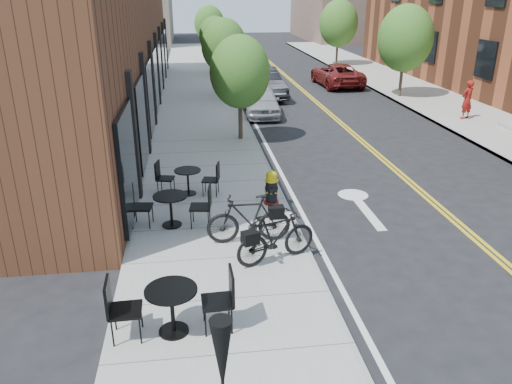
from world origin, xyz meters
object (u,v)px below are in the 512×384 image
bistro_set_b (171,206)px  parked_car_a (262,101)px  patio_umbrella (222,368)px  fire_hydrant (271,188)px  parked_car_far (337,75)px  pedestrian (467,100)px  bicycle_right (276,237)px  bistro_set_c (188,178)px  parked_car_c (232,55)px  bicycle_left (249,219)px  bistro_set_a (172,304)px  parked_car_b (261,83)px

bistro_set_b → parked_car_a: parked_car_a is taller
patio_umbrella → fire_hydrant: bearing=77.0°
bistro_set_b → parked_car_a: bearing=79.1°
patio_umbrella → parked_car_far: 26.46m
pedestrian → bicycle_right: bearing=26.1°
bistro_set_c → parked_car_c: (3.40, 25.21, 0.24)m
bicycle_left → parked_car_far: 20.77m
bistro_set_b → parked_car_far: bearing=70.5°
bicycle_right → patio_umbrella: (-1.42, -4.78, 0.99)m
bistro_set_c → patio_umbrella: 8.78m
bicycle_left → parked_car_a: bearing=171.0°
bistro_set_c → parked_car_far: size_ratio=0.36×
bicycle_right → bistro_set_a: (-2.07, -2.09, -0.01)m
fire_hydrant → bistro_set_a: size_ratio=0.47×
parked_car_c → bistro_set_a: bearing=-101.9°
bistro_set_c → pedestrian: (12.05, 7.16, 0.37)m
bicycle_left → parked_car_a: size_ratio=0.49×
fire_hydrant → pedestrian: 12.77m
bicycle_right → pedestrian: 15.11m
parked_car_far → parked_car_c: bearing=-60.6°
bistro_set_c → pedestrian: size_ratio=1.05×
pedestrian → bistro_set_c: bearing=9.6°
bistro_set_a → parked_car_c: parked_car_c is taller
bistro_set_b → parked_car_b: (4.38, 15.45, 0.14)m
bistro_set_a → parked_car_a: bearing=74.6°
bistro_set_c → parked_car_a: parked_car_a is taller
parked_car_b → parked_car_c: bearing=84.8°
bistro_set_a → patio_umbrella: (0.65, -2.69, 1.00)m
parked_car_far → bistro_set_b: bearing=60.6°
bistro_set_b → patio_umbrella: size_ratio=0.89×
fire_hydrant → parked_car_far: (6.73, 17.25, 0.11)m
parked_car_c → parked_car_far: bearing=-63.4°
bistro_set_c → parked_car_c: size_ratio=0.31×
bistro_set_c → parked_car_b: bearing=86.1°
bistro_set_a → bistro_set_c: 6.02m
bistro_set_b → bistro_set_c: size_ratio=1.10×
parked_car_c → pedestrian: size_ratio=3.41×
bistro_set_c → fire_hydrant: bearing=-10.8°
bicycle_right → bistro_set_a: bearing=115.2°
pedestrian → parked_car_a: bearing=-36.2°
fire_hydrant → bicycle_right: bearing=-87.4°
bistro_set_b → bicycle_right: bearing=-34.5°
bicycle_right → bistro_set_c: bearing=4.3°
bicycle_right → parked_car_a: 13.51m
parked_car_a → parked_car_c: parked_car_c is taller
bistro_set_c → parked_car_a: 10.08m
bicycle_right → fire_hydrant: bearing=-27.5°
fire_hydrant → pedestrian: bearing=49.3°
bistro_set_a → parked_car_b: (4.25, 19.51, 0.11)m
parked_car_a → parked_car_c: (-0.00, 15.71, 0.17)m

